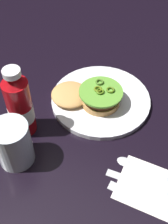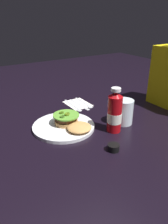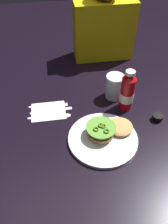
# 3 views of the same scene
# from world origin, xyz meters

# --- Properties ---
(ground_plane) EXTENTS (3.00, 3.00, 0.00)m
(ground_plane) POSITION_xyz_m (0.00, 0.00, 0.00)
(ground_plane) COLOR black
(dinner_plate) EXTENTS (0.29, 0.29, 0.01)m
(dinner_plate) POSITION_xyz_m (-0.02, -0.13, 0.01)
(dinner_plate) COLOR white
(dinner_plate) RESTS_ON ground_plane
(burger_sandwich) EXTENTS (0.20, 0.13, 0.05)m
(burger_sandwich) POSITION_xyz_m (0.00, -0.10, 0.03)
(burger_sandwich) COLOR tan
(burger_sandwich) RESTS_ON dinner_plate
(ketchup_bottle) EXTENTS (0.06, 0.06, 0.20)m
(ketchup_bottle) POSITION_xyz_m (0.12, 0.05, 0.09)
(ketchup_bottle) COLOR #A80B11
(ketchup_bottle) RESTS_ON ground_plane
(water_glass) EXTENTS (0.09, 0.09, 0.12)m
(water_glass) POSITION_xyz_m (0.09, 0.14, 0.06)
(water_glass) COLOR silver
(water_glass) RESTS_ON ground_plane
(condiment_cup) EXTENTS (0.05, 0.05, 0.03)m
(condiment_cup) POSITION_xyz_m (0.24, -0.05, 0.01)
(condiment_cup) COLOR black
(condiment_cup) RESTS_ON ground_plane
(napkin) EXTENTS (0.16, 0.12, 0.00)m
(napkin) POSITION_xyz_m (-0.24, 0.08, 0.00)
(napkin) COLOR white
(napkin) RESTS_ON ground_plane
(spoon_utensil) EXTENTS (0.20, 0.03, 0.00)m
(spoon_utensil) POSITION_xyz_m (-0.21, 0.04, 0.00)
(spoon_utensil) COLOR silver
(spoon_utensil) RESTS_ON napkin
(butter_knife) EXTENTS (0.20, 0.02, 0.00)m
(butter_knife) POSITION_xyz_m (-0.21, 0.08, 0.00)
(butter_knife) COLOR silver
(butter_knife) RESTS_ON napkin
(fork_utensil) EXTENTS (0.18, 0.02, 0.00)m
(fork_utensil) POSITION_xyz_m (-0.22, 0.11, 0.00)
(fork_utensil) COLOR silver
(fork_utensil) RESTS_ON napkin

